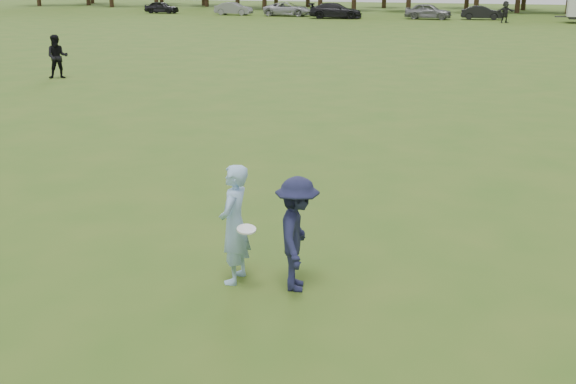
% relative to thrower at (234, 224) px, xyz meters
% --- Properties ---
extents(ground, '(200.00, 200.00, 0.00)m').
position_rel_thrower_xyz_m(ground, '(0.13, 0.71, -0.88)').
color(ground, '#345919').
rests_on(ground, ground).
extents(thrower, '(0.44, 0.66, 1.76)m').
position_rel_thrower_xyz_m(thrower, '(0.00, 0.00, 0.00)').
color(thrower, '#9AC1EE').
rests_on(thrower, ground).
extents(defender, '(0.85, 1.18, 1.65)m').
position_rel_thrower_xyz_m(defender, '(0.93, 0.05, -0.06)').
color(defender, '#1B1D3C').
rests_on(defender, ground).
extents(player_far_a, '(1.13, 1.07, 1.84)m').
position_rel_thrower_xyz_m(player_far_a, '(-15.04, 16.12, 0.04)').
color(player_far_a, black).
rests_on(player_far_a, ground).
extents(player_far_d, '(1.86, 1.43, 1.96)m').
position_rel_thrower_xyz_m(player_far_d, '(2.09, 58.04, 0.10)').
color(player_far_d, black).
rests_on(player_far_d, ground).
extents(car_a, '(3.89, 1.58, 1.32)m').
position_rel_thrower_xyz_m(car_a, '(-35.33, 62.05, -0.22)').
color(car_a, black).
rests_on(car_a, ground).
extents(car_b, '(4.13, 1.56, 1.34)m').
position_rel_thrower_xyz_m(car_b, '(-26.24, 61.53, -0.21)').
color(car_b, slate).
rests_on(car_b, ground).
extents(car_c, '(5.21, 2.63, 1.41)m').
position_rel_thrower_xyz_m(car_c, '(-20.05, 61.60, -0.18)').
color(car_c, '#A6A7AB').
rests_on(car_c, ground).
extents(car_d, '(5.50, 2.82, 1.53)m').
position_rel_thrower_xyz_m(car_d, '(-14.19, 59.27, -0.12)').
color(car_d, black).
rests_on(car_d, ground).
extents(car_e, '(4.61, 2.02, 1.54)m').
position_rel_thrower_xyz_m(car_e, '(-5.22, 61.03, -0.11)').
color(car_e, slate).
rests_on(car_e, ground).
extents(car_f, '(4.09, 1.69, 1.32)m').
position_rel_thrower_xyz_m(car_f, '(-0.17, 62.18, -0.22)').
color(car_f, black).
rests_on(car_f, ground).
extents(disc_in_play, '(0.33, 0.33, 0.09)m').
position_rel_thrower_xyz_m(disc_in_play, '(0.30, -0.28, 0.06)').
color(disc_in_play, white).
rests_on(disc_in_play, ground).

